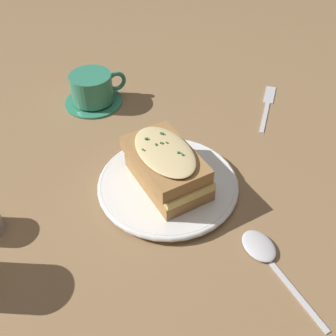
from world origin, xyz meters
The scene contains 6 objects.
ground_plane centered at (0.00, 0.00, 0.00)m, with size 2.40×2.40×0.00m, color olive.
dinner_plate centered at (0.03, -0.02, 0.01)m, with size 0.24×0.24×0.02m.
sandwich centered at (0.03, -0.02, 0.05)m, with size 0.11×0.16×0.08m.
teacup_with_saucer centered at (0.00, -0.33, 0.03)m, with size 0.14×0.13×0.07m.
fork centered at (-0.31, -0.10, 0.00)m, with size 0.15×0.12×0.00m.
spoon centered at (-0.01, 0.17, 0.00)m, with size 0.05×0.18×0.01m.
Camera 1 is at (0.30, 0.37, 0.50)m, focal length 42.00 mm.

